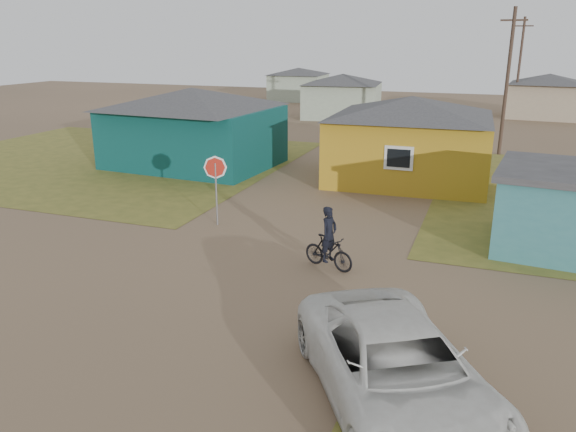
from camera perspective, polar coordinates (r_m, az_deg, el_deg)
name	(u,v)px	position (r m, az deg, el deg)	size (l,w,h in m)	color
ground	(229,294)	(14.87, -6.00, -7.87)	(120.00, 120.00, 0.00)	#7A6046
grass_nw	(103,159)	(32.67, -18.33, 5.48)	(20.00, 18.00, 0.00)	olive
house_teal	(193,126)	(29.67, -9.60, 9.00)	(8.93, 7.08, 4.00)	#0A3B3A
house_yellow	(410,138)	(26.60, 12.30, 7.76)	(7.72, 6.76, 3.90)	#B88B1C
house_pale_west	(342,95)	(47.77, 5.53, 12.11)	(7.04, 6.15, 3.60)	#9FAE96
house_beige_east	(547,95)	(52.35, 24.85, 11.08)	(6.95, 6.05, 3.60)	tan
house_pale_north	(298,84)	(61.54, 1.06, 13.30)	(6.28, 5.81, 3.40)	#9FAE96
utility_pole_near	(507,81)	(34.08, 21.38, 12.69)	(1.40, 0.20, 8.00)	#423027
utility_pole_far	(519,67)	(50.08, 22.43, 13.78)	(1.40, 0.20, 8.00)	#423027
stop_sign	(216,175)	(19.74, -7.37, 4.19)	(0.82, 0.07, 2.51)	gray
cyclist	(329,246)	(16.16, 4.16, -3.08)	(1.70, 0.98, 1.85)	black
vehicle	(397,369)	(10.47, 11.03, -15.00)	(2.60, 5.64, 1.57)	silver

